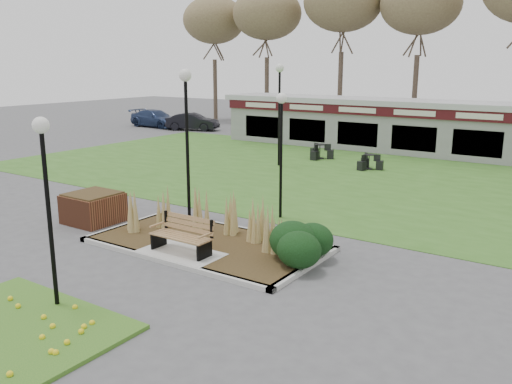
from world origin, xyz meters
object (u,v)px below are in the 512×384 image
Objects in this scene: lamp_post_far_left at (279,92)px; car_blue at (156,118)px; bistro_set_b at (369,164)px; car_silver at (268,116)px; brick_planter at (93,208)px; car_black at (193,122)px; bistro_set_a at (320,154)px; lamp_post_mid_left at (186,111)px; food_pavilion at (423,127)px; lamp_post_mid_right at (281,128)px; park_bench at (183,234)px; lamp_post_near_right at (45,172)px.

lamp_post_far_left is 18.84m from car_blue.
car_silver reaches higher than bistro_set_b.
brick_planter is 1.17× the size of bistro_set_b.
car_silver is 6.63m from car_black.
bistro_set_a is 18.25m from car_blue.
car_silver is at bearing 132.45° from bistro_set_a.
bistro_set_a is 0.31× the size of car_blue.
lamp_post_mid_left reaches higher than car_black.
lamp_post_far_left is (-4.62, -7.51, 2.07)m from food_pavilion.
lamp_post_far_left is at bearing -143.65° from car_black.
lamp_post_mid_left is 1.18× the size of lamp_post_mid_right.
lamp_post_mid_left is 11.39m from bistro_set_b.
car_silver is (-14.58, 26.75, 0.15)m from park_bench.
food_pavilion is 6.19m from bistro_set_a.
bistro_set_b is at bearing 80.74° from lamp_post_mid_left.
lamp_post_near_right is at bearing -46.53° from brick_planter.
bistro_set_b is at bearing 91.52° from lamp_post_near_right.
bistro_set_a is (0.56, 14.27, -0.21)m from brick_planter.
car_black reaches higher than brick_planter.
car_silver is (-14.80, 22.31, -2.18)m from lamp_post_mid_right.
lamp_post_mid_left is 26.89m from car_silver.
lamp_post_mid_left reaches higher than lamp_post_mid_right.
park_bench is 4.73m from lamp_post_mid_left.
lamp_post_far_left is (-4.84, 7.76, 0.63)m from lamp_post_mid_right.
car_silver is (-10.73, 11.73, 0.47)m from bistro_set_a.
bistro_set_a is at bearing 101.18° from lamp_post_near_right.
park_bench is 0.07× the size of food_pavilion.
park_bench is 1.20× the size of bistro_set_a.
lamp_post_mid_right is 1.04× the size of car_black.
bistro_set_b is (4.02, 1.54, -3.29)m from lamp_post_far_left.
car_blue is at bearing 142.67° from lamp_post_mid_right.
lamp_post_far_left reaches higher than lamp_post_near_right.
car_silver is (-12.22, 23.80, -2.70)m from lamp_post_mid_left.
lamp_post_near_right is 17.69m from bistro_set_b.
park_bench is at bearing -159.90° from car_black.
car_blue is at bearing 70.11° from car_black.
lamp_post_far_left is 17.85m from car_silver.
park_bench is at bearing -167.09° from car_silver.
lamp_post_mid_left is (-2.36, -16.76, 1.96)m from food_pavilion.
park_bench is 0.36× the size of lamp_post_mid_left.
lamp_post_mid_right is 0.88× the size of car_blue.
lamp_post_near_right is 0.86× the size of car_blue.
car_black is at bearing 137.22° from lamp_post_mid_right.
car_silver reaches higher than brick_planter.
food_pavilion is at bearing 90.00° from park_bench.
food_pavilion is 5.67× the size of car_silver.
lamp_post_mid_left reaches higher than car_silver.
bistro_set_b is at bearing 73.70° from brick_planter.
car_blue is at bearing 161.68° from bistro_set_a.
car_blue is (-16.54, 8.54, -2.88)m from lamp_post_far_left.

